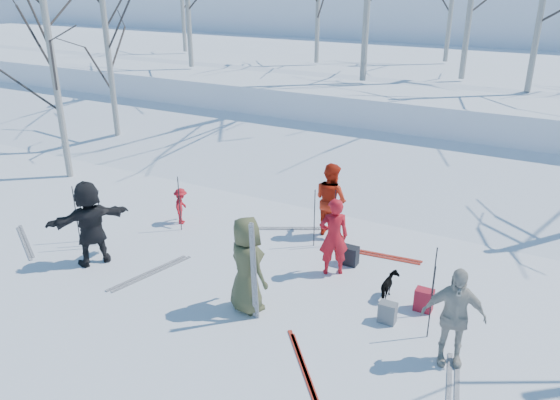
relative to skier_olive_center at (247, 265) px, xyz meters
The scene contains 32 objects.
ground 1.13m from the skier_olive_center, 129.55° to the left, with size 120.00×120.00×0.00m, color white.
snow_ramp 7.59m from the skier_olive_center, 93.36° to the left, with size 70.00×9.50×1.40m, color white.
snow_plateau 17.54m from the skier_olive_center, 91.45° to the left, with size 70.00×18.00×2.20m, color white.
far_hill 38.55m from the skier_olive_center, 90.66° to the left, with size 90.00×30.00×6.00m, color white.
skier_olive_center is the anchor object (origin of this frame).
skier_red_north 2.09m from the skier_olive_center, 66.56° to the left, with size 0.59×0.39×1.62m, color red.
skier_redor_behind 3.54m from the skier_olive_center, 89.00° to the left, with size 0.84×0.65×1.73m, color red.
skier_red_seated 4.13m from the skier_olive_center, 144.47° to the left, with size 0.58×0.33×0.89m, color red.
skier_cream_east 3.51m from the skier_olive_center, ahead, with size 0.96×0.40×1.64m, color beige.
skier_grey_west 3.72m from the skier_olive_center, behind, with size 1.68×0.53×1.81m, color black.
dog 2.71m from the skier_olive_center, 36.00° to the left, with size 0.26×0.58×0.49m, color black.
upright_ski_left 0.38m from the skier_olive_center, 38.13° to the right, with size 0.07×0.02×1.90m, color silver.
upright_ski_right 0.39m from the skier_olive_center, 42.10° to the right, with size 0.07×0.02×1.90m, color silver.
ski_pair_a 3.89m from the skier_olive_center, ahead, with size 0.56×1.90×0.02m, color silver, non-canonical shape.
ski_pair_b 2.11m from the skier_olive_center, 31.74° to the right, with size 1.37×1.59×0.02m, color #AC2718, non-canonical shape.
ski_pair_c 2.56m from the skier_olive_center, behind, with size 0.65×1.89×0.02m, color silver, non-canonical shape.
ski_pair_d 5.89m from the skier_olive_center, behind, with size 1.75×1.12×0.02m, color silver, non-canonical shape.
ski_pair_e 3.47m from the skier_olive_center, 65.68° to the left, with size 1.91×0.39×0.02m, color #AC2718, non-canonical shape.
ski_pair_f 3.53m from the skier_olive_center, 107.30° to the left, with size 1.77×1.08×0.02m, color silver, non-canonical shape.
ski_pole_a 3.25m from the skier_olive_center, 24.99° to the left, with size 0.02×0.02×1.34m, color black.
ski_pole_b 4.78m from the skier_olive_center, behind, with size 0.02×0.02×1.34m, color black.
ski_pole_c 3.74m from the skier_olive_center, 146.50° to the left, with size 0.02×0.02×1.34m, color black.
ski_pole_d 4.23m from the skier_olive_center, behind, with size 0.02×0.02×1.34m, color black.
ski_pole_e 3.05m from the skier_olive_center, 82.76° to the left, with size 0.02×0.02×1.34m, color black.
ski_pole_f 2.83m from the skier_olive_center, 90.20° to the left, with size 0.02×0.02×1.34m, color black.
ski_pole_g 3.16m from the skier_olive_center, 13.03° to the left, with size 0.02×0.02×1.34m, color black.
ski_pole_h 4.38m from the skier_olive_center, behind, with size 0.02×0.02×1.34m, color black.
backpack_red 3.23m from the skier_olive_center, 27.51° to the left, with size 0.32×0.22×0.42m, color maroon.
backpack_grey 2.57m from the skier_olive_center, 18.75° to the left, with size 0.30×0.20×0.38m, color slate.
backpack_dark 2.70m from the skier_olive_center, 67.40° to the left, with size 0.34×0.24×0.40m, color black.
birch_edge_a 9.27m from the skier_olive_center, 157.61° to the left, with size 4.57×4.57×5.67m, color silver, non-canonical shape.
birch_edge_d 11.23m from the skier_olive_center, 145.42° to the left, with size 4.54×4.54×5.62m, color silver, non-canonical shape.
Camera 1 is at (4.94, -7.63, 5.59)m, focal length 35.00 mm.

